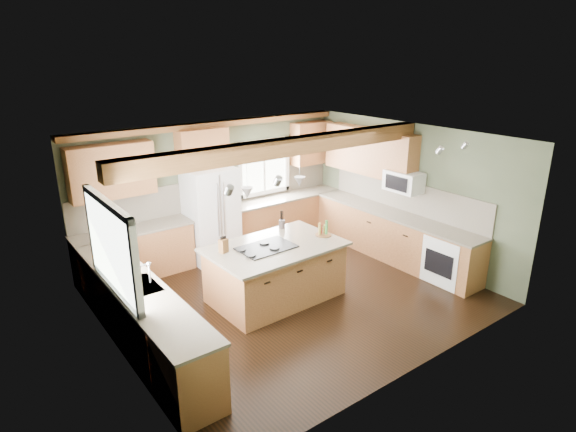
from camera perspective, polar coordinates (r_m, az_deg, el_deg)
floor at (r=8.09m, az=0.37°, el=-9.35°), size 5.60×5.60×0.00m
ceiling at (r=7.23m, az=0.41°, el=9.11°), size 5.60×5.60×0.00m
wall_back at (r=9.58m, az=-8.71°, el=3.39°), size 5.60×0.00×5.60m
wall_left at (r=6.39m, az=-20.14°, el=-5.68°), size 0.00×5.00×5.00m
wall_right at (r=9.44m, az=14.07°, el=2.80°), size 0.00×5.00×5.00m
ceiling_beam at (r=7.33m, az=-0.07°, el=8.21°), size 5.55×0.26×0.26m
soffit_trim at (r=9.24m, az=-8.79°, el=10.68°), size 5.55×0.20×0.10m
backsplash_back at (r=9.59m, az=-8.64°, el=2.85°), size 5.58×0.03×0.58m
backsplash_right at (r=9.48m, az=13.74°, el=2.33°), size 0.03×3.70×0.58m
base_cab_back_left at (r=8.93m, az=-17.65°, el=-4.33°), size 2.02×0.60×0.88m
counter_back_left at (r=8.77m, az=-17.94°, el=-1.57°), size 2.06×0.64×0.04m
base_cab_back_right at (r=10.35m, az=-0.42°, el=-0.19°), size 2.62×0.60×0.88m
counter_back_right at (r=10.21m, az=-0.42°, el=2.25°), size 2.66×0.64×0.04m
base_cab_left at (r=6.89m, az=-17.04°, el=-11.50°), size 0.60×3.70×0.88m
counter_left at (r=6.68m, az=-17.42°, el=-8.08°), size 0.64×3.74×0.04m
base_cab_right at (r=9.52m, az=12.28°, el=-2.39°), size 0.60×3.70×0.88m
counter_right at (r=9.36m, az=12.47°, el=0.23°), size 0.64×3.74×0.04m
upper_cab_back_left at (r=8.53m, az=-20.20°, el=5.02°), size 1.40×0.35×0.90m
upper_cab_over_fridge at (r=9.10m, az=-10.12°, el=7.99°), size 0.96×0.35×0.70m
upper_cab_right at (r=9.74m, az=9.62°, el=7.53°), size 0.35×2.20×0.90m
upper_cab_back_corner at (r=10.54m, az=2.74°, el=8.64°), size 0.90×0.35×0.90m
window_left at (r=6.35m, az=-20.36°, el=-3.42°), size 0.04×1.60×1.05m
window_back at (r=10.07m, az=-2.95°, el=5.82°), size 1.10×0.04×1.00m
sink at (r=6.68m, az=-17.42°, el=-8.04°), size 0.50×0.65×0.03m
faucet at (r=6.66m, az=-16.09°, el=-6.56°), size 0.02×0.02×0.28m
dishwasher at (r=5.87m, az=-12.26°, el=-17.04°), size 0.60×0.60×0.84m
oven at (r=8.80m, az=18.59°, el=-4.88°), size 0.60×0.72×0.84m
microwave at (r=9.18m, az=13.55°, el=4.01°), size 0.40×0.70×0.38m
pendant_left at (r=7.04m, az=-4.86°, el=2.76°), size 0.18×0.18×0.16m
pendant_right at (r=7.62m, az=1.39°, el=4.08°), size 0.18×0.18×0.16m
refrigerator at (r=9.24m, az=-9.09°, el=0.19°), size 0.90×0.74×1.80m
island at (r=7.83m, az=-1.52°, el=-6.75°), size 2.03×1.28×0.88m
island_top at (r=7.64m, az=-1.55°, el=-3.65°), size 2.17×1.42×0.04m
cooktop at (r=7.54m, az=-2.56°, el=-3.74°), size 0.88×0.60×0.02m
knife_block at (r=7.41m, az=-7.65°, el=-3.51°), size 0.15×0.13×0.22m
utensil_crock at (r=8.35m, az=-0.73°, el=-0.96°), size 0.12×0.12×0.14m
bottle_tray at (r=8.02m, az=4.23°, el=-1.47°), size 0.32×0.32×0.25m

